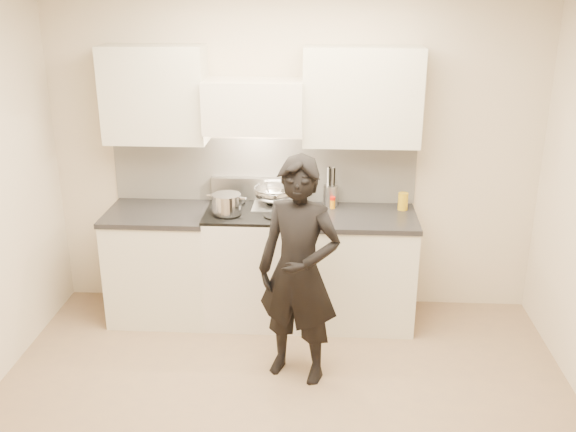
{
  "coord_description": "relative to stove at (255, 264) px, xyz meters",
  "views": [
    {
      "loc": [
        0.25,
        -3.36,
        2.64
      ],
      "look_at": [
        -0.01,
        1.05,
        1.03
      ],
      "focal_mm": 40.0,
      "sensor_mm": 36.0,
      "label": 1
    }
  ],
  "objects": [
    {
      "name": "counter_right",
      "position": [
        0.83,
        0.0,
        -0.01
      ],
      "size": [
        0.92,
        0.67,
        0.92
      ],
      "color": "beige",
      "rests_on": "ground"
    },
    {
      "name": "stock_pot",
      "position": [
        -0.2,
        -0.12,
        0.56
      ],
      "size": [
        0.32,
        0.27,
        0.15
      ],
      "color": "silver",
      "rests_on": "stove"
    },
    {
      "name": "utensil_crock",
      "position": [
        0.61,
        0.23,
        0.54
      ],
      "size": [
        0.12,
        0.12,
        0.32
      ],
      "color": "#B0B0B0",
      "rests_on": "counter_right"
    },
    {
      "name": "spice_jar",
      "position": [
        0.62,
        0.14,
        0.49
      ],
      "size": [
        0.04,
        0.04,
        0.1
      ],
      "color": "orange",
      "rests_on": "counter_right"
    },
    {
      "name": "wok",
      "position": [
        0.14,
        0.14,
        0.57
      ],
      "size": [
        0.32,
        0.4,
        0.26
      ],
      "color": "silver",
      "rests_on": "stove"
    },
    {
      "name": "counter_left",
      "position": [
        -0.78,
        0.0,
        -0.01
      ],
      "size": [
        0.82,
        0.67,
        0.92
      ],
      "color": "beige",
      "rests_on": "ground"
    },
    {
      "name": "ground_plane",
      "position": [
        0.3,
        -1.42,
        -0.47
      ],
      "size": [
        4.0,
        4.0,
        0.0
      ],
      "primitive_type": "plane",
      "color": "#896C4D"
    },
    {
      "name": "oil_glass",
      "position": [
        1.19,
        0.15,
        0.52
      ],
      "size": [
        0.08,
        0.08,
        0.14
      ],
      "color": "#BE9114",
      "rests_on": "counter_right"
    },
    {
      "name": "room_shell",
      "position": [
        0.24,
        -1.05,
        1.12
      ],
      "size": [
        4.04,
        3.54,
        2.7
      ],
      "color": "beige",
      "rests_on": "ground"
    },
    {
      "name": "person",
      "position": [
        0.39,
        -0.84,
        0.33
      ],
      "size": [
        0.68,
        0.56,
        1.6
      ],
      "primitive_type": "imported",
      "rotation": [
        0.0,
        0.0,
        -0.34
      ],
      "color": "black",
      "rests_on": "ground"
    },
    {
      "name": "stove",
      "position": [
        0.0,
        0.0,
        0.0
      ],
      "size": [
        0.76,
        0.65,
        0.96
      ],
      "color": "beige",
      "rests_on": "ground"
    }
  ]
}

